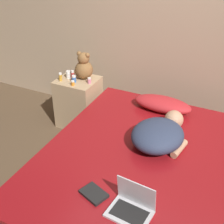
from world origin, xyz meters
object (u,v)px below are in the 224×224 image
at_px(laptop, 132,206).
at_px(bottle_amber, 60,77).
at_px(bottle_white, 69,74).
at_px(pillow, 163,104).
at_px(person_lying, 160,134).
at_px(bottle_blue, 74,79).
at_px(teddy_bear, 84,67).
at_px(bottle_red, 73,75).
at_px(book, 94,194).
at_px(bottle_orange, 73,83).
at_px(bottle_pink, 89,81).

height_order(laptop, bottle_amber, laptop).
height_order(bottle_white, bottle_amber, bottle_amber).
relative_size(pillow, laptop, 1.95).
distance_m(person_lying, bottle_blue, 1.27).
relative_size(teddy_bear, bottle_blue, 4.03).
distance_m(teddy_bear, bottle_red, 0.15).
bearing_deg(bottle_amber, laptop, -42.35).
xyz_separation_m(bottle_white, bottle_red, (0.06, -0.01, 0.01)).
relative_size(person_lying, laptop, 2.27).
relative_size(bottle_white, bottle_amber, 0.92).
xyz_separation_m(teddy_bear, book, (0.89, -1.42, -0.24)).
relative_size(laptop, bottle_orange, 5.31).
height_order(bottle_pink, bottle_white, bottle_white).
height_order(person_lying, bottle_blue, person_lying).
distance_m(bottle_orange, bottle_red, 0.16).
bearing_deg(bottle_orange, bottle_amber, 166.64).
bearing_deg(laptop, bottle_amber, 142.87).
xyz_separation_m(teddy_bear, bottle_blue, (-0.05, -0.13, -0.10)).
bearing_deg(bottle_amber, bottle_red, 39.31).
relative_size(bottle_pink, bottle_amber, 0.70).
bearing_deg(teddy_bear, bottle_white, -156.95).
height_order(bottle_pink, bottle_amber, bottle_amber).
height_order(laptop, bottle_blue, laptop).
distance_m(person_lying, book, 0.81).
distance_m(person_lying, bottle_orange, 1.21).
bearing_deg(laptop, bottle_blue, 138.73).
bearing_deg(pillow, bottle_red, 178.99).
height_order(pillow, person_lying, person_lying).
relative_size(bottle_orange, bottle_amber, 0.61).
relative_size(person_lying, bottle_red, 6.33).
bearing_deg(bottle_blue, pillow, 1.91).
relative_size(teddy_bear, book, 1.44).
height_order(bottle_blue, bottle_red, bottle_red).
distance_m(bottle_orange, bottle_amber, 0.19).
xyz_separation_m(pillow, bottle_red, (-1.06, 0.02, 0.10)).
height_order(laptop, bottle_orange, laptop).
bearing_deg(book, bottle_orange, 127.04).
xyz_separation_m(pillow, person_lying, (0.15, -0.54, 0.03)).
bearing_deg(person_lying, bottle_blue, 165.36).
relative_size(bottle_orange, bottle_red, 0.53).
bearing_deg(bottle_blue, teddy_bear, 68.55).
xyz_separation_m(bottle_red, book, (0.99, -1.33, -0.15)).
bearing_deg(teddy_bear, book, -57.93).
relative_size(teddy_bear, bottle_pink, 4.77).
distance_m(bottle_orange, bottle_pink, 0.18).
bearing_deg(bottle_pink, laptop, -51.62).
height_order(teddy_bear, bottle_blue, teddy_bear).
height_order(laptop, bottle_red, bottle_red).
bearing_deg(bottle_blue, bottle_pink, 15.43).
height_order(pillow, bottle_red, bottle_red).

